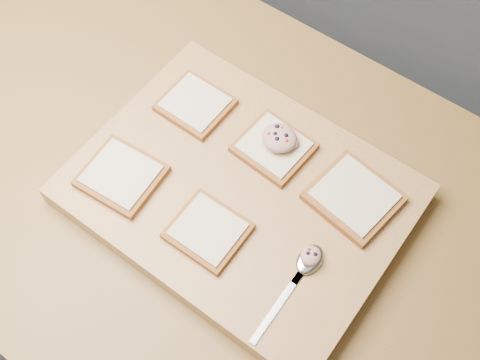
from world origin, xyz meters
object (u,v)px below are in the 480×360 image
at_px(cutting_board, 240,194).
at_px(bread_far_center, 274,147).
at_px(tuna_salad_dollop, 279,138).
at_px(spoon, 305,266).

height_order(cutting_board, bread_far_center, bread_far_center).
bearing_deg(tuna_salad_dollop, bread_far_center, -116.77).
bearing_deg(tuna_salad_dollop, spoon, -44.70).
xyz_separation_m(tuna_salad_dollop, spoon, (0.15, -0.15, -0.02)).
bearing_deg(cutting_board, bread_far_center, 88.56).
bearing_deg(bread_far_center, cutting_board, -91.44).
distance_m(cutting_board, bread_far_center, 0.10).
distance_m(cutting_board, spoon, 0.17).
xyz_separation_m(cutting_board, bread_far_center, (0.00, 0.09, 0.03)).
distance_m(cutting_board, tuna_salad_dollop, 0.11).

